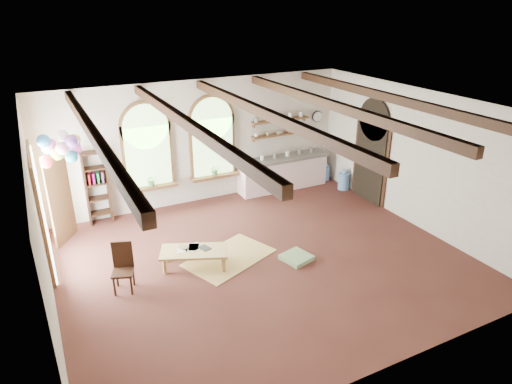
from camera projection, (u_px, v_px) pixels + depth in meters
floor at (263, 259)px, 9.51m from camera, size 8.00×8.00×0.00m
ceiling_beams at (264, 113)px, 8.29m from camera, size 6.20×6.80×0.18m
window_left at (147, 149)px, 11.10m from camera, size 1.30×0.28×2.20m
window_right at (212, 140)px, 11.81m from camera, size 1.30×0.28×2.20m
left_doorway at (42, 213)px, 8.89m from camera, size 0.10×1.90×2.50m
right_doorway at (370, 161)px, 11.95m from camera, size 0.10×1.30×2.40m
kitchen_counter at (283, 173)px, 12.90m from camera, size 2.68×0.62×0.94m
wall_shelf_lower at (280, 134)px, 12.63m from camera, size 1.70×0.24×0.04m
wall_shelf_upper at (281, 120)px, 12.47m from camera, size 1.70×0.24×0.04m
wall_clock at (317, 116)px, 13.07m from camera, size 0.32×0.04×0.32m
bookshelf at (97, 188)px, 10.76m from camera, size 0.53×0.32×1.80m
coffee_table at (194, 252)px, 9.12m from camera, size 1.48×1.09×0.38m
side_chair at (124, 277)px, 8.42m from camera, size 0.48×0.48×0.94m
floor_mat at (229, 257)px, 9.56m from camera, size 2.09×1.71×0.02m
floor_cushion at (296, 258)px, 9.49m from camera, size 0.67×0.67×0.09m
water_jug_a at (325, 172)px, 13.60m from camera, size 0.29×0.29×0.56m
water_jug_b at (344, 180)px, 12.92m from camera, size 0.32×0.32×0.61m
balloon_cluster at (60, 148)px, 8.83m from camera, size 0.84×0.84×1.16m
table_book at (180, 249)px, 9.14m from camera, size 0.22×0.26×0.02m
tablet at (205, 248)px, 9.18m from camera, size 0.23×0.28×0.01m
potted_plant_left at (151, 181)px, 11.32m from camera, size 0.27×0.23×0.30m
potted_plant_right at (215, 170)px, 12.02m from camera, size 0.27×0.23×0.30m
shelf_cup_a at (256, 135)px, 12.29m from camera, size 0.12×0.10×0.10m
shelf_cup_b at (268, 134)px, 12.44m from camera, size 0.10×0.10×0.09m
shelf_bowl_a at (279, 133)px, 12.59m from camera, size 0.22×0.22×0.05m
shelf_bowl_b at (290, 131)px, 12.73m from camera, size 0.20×0.20×0.06m
shelf_vase at (300, 127)px, 12.85m from camera, size 0.18×0.18×0.19m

